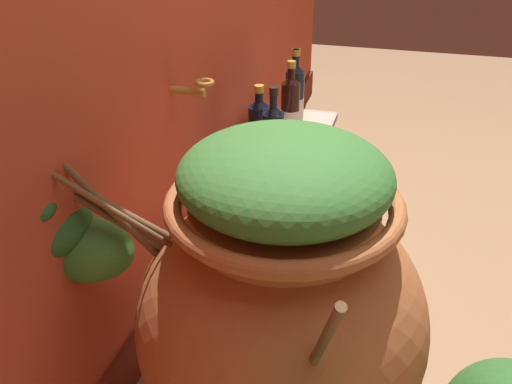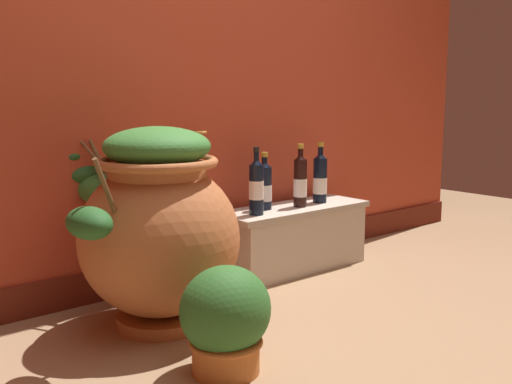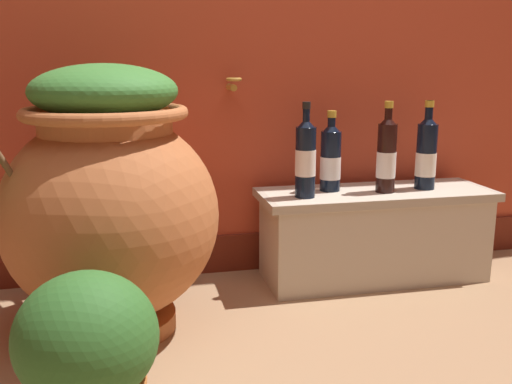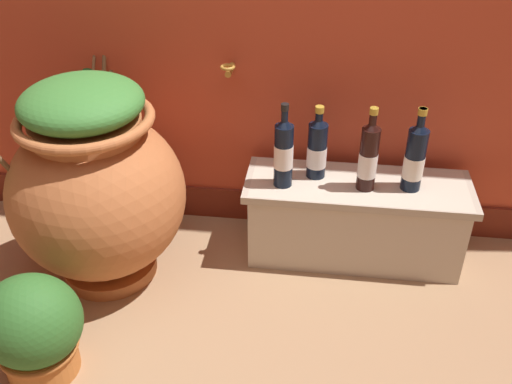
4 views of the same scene
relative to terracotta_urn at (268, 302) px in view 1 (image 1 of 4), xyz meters
name	(u,v)px [view 1 (image 1 of 4)]	position (x,y,z in m)	size (l,w,h in m)	color
terracotta_urn	(268,302)	(0.00, 0.00, 0.00)	(0.76, 0.98, 0.80)	#B26638
stone_ledge	(280,183)	(0.96, 0.21, -0.23)	(0.87, 0.31, 0.34)	beige
wine_bottle_left	(290,112)	(0.98, 0.18, 0.07)	(0.07, 0.07, 0.33)	black
wine_bottle_middle	(259,133)	(0.79, 0.24, 0.05)	(0.08, 0.08, 0.29)	black
wine_bottle_right	(273,144)	(0.67, 0.16, 0.07)	(0.07, 0.07, 0.33)	black
wine_bottle_back	(294,97)	(1.15, 0.20, 0.06)	(0.08, 0.08, 0.33)	black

